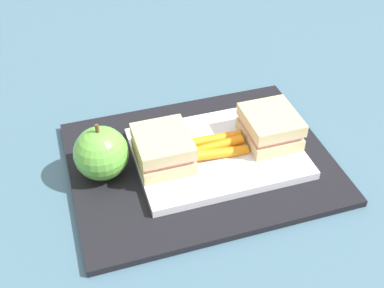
{
  "coord_description": "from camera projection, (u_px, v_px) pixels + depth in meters",
  "views": [
    {
      "loc": [
        0.16,
        0.48,
        0.47
      ],
      "look_at": [
        0.01,
        0.0,
        0.04
      ],
      "focal_mm": 45.78,
      "sensor_mm": 36.0,
      "label": 1
    }
  ],
  "objects": [
    {
      "name": "ground_plane",
      "position": [
        200.0,
        165.0,
        0.69
      ],
      "size": [
        2.4,
        2.4,
        0.0
      ],
      "primitive_type": "plane",
      "color": "#42667A"
    },
    {
      "name": "lunchbag_mat",
      "position": [
        200.0,
        162.0,
        0.69
      ],
      "size": [
        0.36,
        0.28,
        0.01
      ],
      "primitive_type": "cube",
      "color": "black",
      "rests_on": "ground_plane"
    },
    {
      "name": "food_tray",
      "position": [
        217.0,
        153.0,
        0.69
      ],
      "size": [
        0.23,
        0.17,
        0.01
      ],
      "primitive_type": "cube",
      "color": "white",
      "rests_on": "lunchbag_mat"
    },
    {
      "name": "sandwich_half_left",
      "position": [
        270.0,
        127.0,
        0.69
      ],
      "size": [
        0.07,
        0.08,
        0.04
      ],
      "color": "#DBC189",
      "rests_on": "food_tray"
    },
    {
      "name": "sandwich_half_right",
      "position": [
        163.0,
        149.0,
        0.65
      ],
      "size": [
        0.07,
        0.08,
        0.04
      ],
      "color": "#DBC189",
      "rests_on": "food_tray"
    },
    {
      "name": "carrot_sticks_bundle",
      "position": [
        218.0,
        146.0,
        0.68
      ],
      "size": [
        0.08,
        0.04,
        0.02
      ],
      "color": "orange",
      "rests_on": "food_tray"
    },
    {
      "name": "apple",
      "position": [
        101.0,
        153.0,
        0.64
      ],
      "size": [
        0.07,
        0.07,
        0.08
      ],
      "color": "#66B742",
      "rests_on": "lunchbag_mat"
    }
  ]
}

